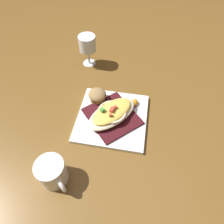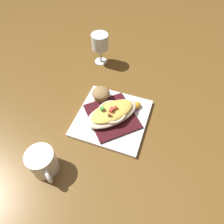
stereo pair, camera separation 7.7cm
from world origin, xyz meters
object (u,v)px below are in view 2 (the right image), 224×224
at_px(gratin_dish, 112,113).
at_px(muffin, 101,94).
at_px(square_plate, 112,118).
at_px(stemmed_glass, 100,43).
at_px(coffee_mug, 43,163).
at_px(orange_garnish, 135,107).

distance_m(gratin_dish, muffin, 0.10).
height_order(square_plate, stemmed_glass, stemmed_glass).
distance_m(square_plate, coffee_mug, 0.30).
xyz_separation_m(square_plate, orange_garnish, (0.07, 0.07, 0.02)).
distance_m(muffin, stemmed_glass, 0.27).
height_order(square_plate, orange_garnish, orange_garnish).
distance_m(gratin_dish, orange_garnish, 0.10).
relative_size(square_plate, stemmed_glass, 1.81).
xyz_separation_m(muffin, orange_garnish, (0.14, 0.00, -0.02)).
relative_size(muffin, coffee_mug, 0.66).
distance_m(square_plate, gratin_dish, 0.03).
distance_m(square_plate, stemmed_glass, 0.37).
relative_size(square_plate, muffin, 3.70).
bearing_deg(stemmed_glass, square_plate, -60.33).
bearing_deg(muffin, stemmed_glass, 113.11).
bearing_deg(muffin, square_plate, -43.73).
distance_m(coffee_mug, stemmed_glass, 0.58).
height_order(muffin, stemmed_glass, stemmed_glass).
height_order(square_plate, coffee_mug, coffee_mug).
bearing_deg(stemmed_glass, gratin_dish, -60.34).
bearing_deg(muffin, gratin_dish, -43.79).
height_order(gratin_dish, muffin, gratin_dish).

